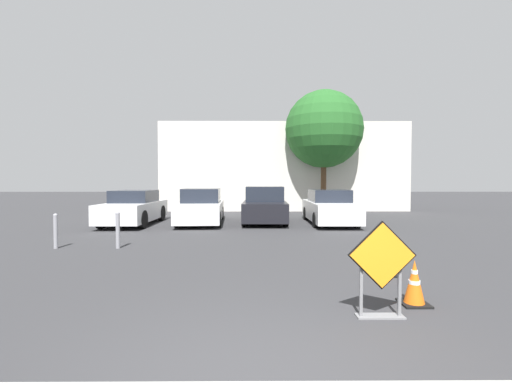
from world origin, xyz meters
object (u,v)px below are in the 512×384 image
Objects in this scene: traffic_cone_second at (385,259)px; traffic_cone_nearest at (414,283)px; road_closed_sign at (382,265)px; parked_car_second at (201,207)px; bollard_second at (56,230)px; parked_car_nearest at (134,208)px; parked_car_third at (265,206)px; bollard_nearest at (118,229)px; traffic_cone_third at (377,247)px; parked_car_fourth at (329,208)px.

traffic_cone_nearest is at bearing -96.26° from traffic_cone_second.
road_closed_sign is 0.27× the size of parked_car_second.
traffic_cone_second is 0.67× the size of bollard_second.
bollard_second is at bearing 86.89° from parked_car_nearest.
parked_car_nearest is 1.02× the size of parked_car_third.
road_closed_sign is at bearing -41.59° from bollard_nearest.
traffic_cone_third is at bearing 71.01° from road_closed_sign.
road_closed_sign is 0.94m from traffic_cone_nearest.
parked_car_fourth is 10.32m from bollard_second.
road_closed_sign is at bearing -143.29° from traffic_cone_nearest.
parked_car_nearest is (-8.03, 6.65, 0.39)m from traffic_cone_third.
parked_car_second is (-4.72, 10.10, 0.37)m from traffic_cone_nearest.
parked_car_second reaches higher than parked_car_nearest.
parked_car_nearest is at bearing 7.79° from parked_car_third.
traffic_cone_nearest is 7.49m from bollard_nearest.
parked_car_third is 4.40× the size of bollard_second.
parked_car_second reaches higher than road_closed_sign.
parked_car_fourth reaches higher than parked_car_nearest.
road_closed_sign is 7.27m from bollard_nearest.
parked_car_nearest reaches higher than bollard_nearest.
bollard_nearest is at bearing 144.83° from traffic_cone_nearest.
parked_car_fourth reaches higher than traffic_cone_third.
traffic_cone_third is at bearing 76.16° from traffic_cone_second.
traffic_cone_second is at bearing 134.12° from parked_car_nearest.
parked_car_second reaches higher than bollard_nearest.
parked_car_nearest is at bearing 2.31° from parked_car_fourth.
parked_car_fourth is (0.72, 8.21, 0.37)m from traffic_cone_second.
parked_car_fourth reaches higher than road_closed_sign.
parked_car_second is at bearing 76.35° from bollard_nearest.
parked_car_second is 2.81m from parked_car_third.
parked_car_second reaches higher than parked_car_fourth.
parked_car_second is (-4.03, 10.61, -0.02)m from road_closed_sign.
bollard_nearest is 1.70m from bollard_second.
traffic_cone_third is at bearing 122.84° from parked_car_second.
parked_car_fourth is at bearing 173.15° from parked_car_third.
parked_car_third reaches higher than bollard_nearest.
traffic_cone_nearest is 0.66× the size of bollard_nearest.
parked_car_nearest is 8.43m from parked_car_fourth.
parked_car_second is (-5.22, 7.16, 0.39)m from traffic_cone_third.
traffic_cone_second is at bearing -23.13° from bollard_nearest.
road_closed_sign is 11.35m from parked_car_second.
parked_car_second is 1.05× the size of parked_car_fourth.
traffic_cone_nearest is 10.42m from parked_car_third.
parked_car_fourth is at bearing 38.13° from bollard_nearest.
bollard_second reaches higher than traffic_cone_second.
bollard_nearest is at bearing 104.97° from parked_car_nearest.
traffic_cone_nearest is at bearing -28.88° from bollard_second.
bollard_nearest is at bearing 138.41° from road_closed_sign.
parked_car_third is at bearing 96.49° from road_closed_sign.
parked_car_fourth is at bearing -178.32° from parked_car_nearest.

